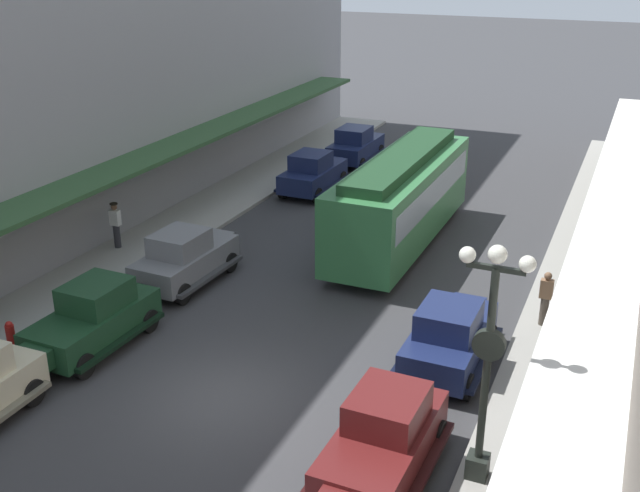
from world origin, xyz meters
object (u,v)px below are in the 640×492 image
at_px(parked_car_5, 383,436).
at_px(lamp_post_with_clock, 488,356).
at_px(parked_car_2, 313,172).
at_px(streetcar, 401,196).
at_px(parked_car_4, 185,256).
at_px(pedestrian_5, 583,403).
at_px(pedestrian_0, 577,482).
at_px(parked_car_3, 93,316).
at_px(parked_car_0, 356,144).
at_px(fire_hydrant, 11,335).
at_px(pedestrian_2, 116,225).
at_px(parked_car_6, 450,334).
at_px(pedestrian_1, 545,298).

relative_size(parked_car_5, lamp_post_with_clock, 0.83).
bearing_deg(parked_car_2, streetcar, -39.51).
relative_size(parked_car_4, streetcar, 0.45).
xyz_separation_m(parked_car_5, pedestrian_5, (3.67, 2.82, 0.05)).
bearing_deg(parked_car_5, pedestrian_0, 0.56).
bearing_deg(parked_car_3, parked_car_2, 90.30).
height_order(parked_car_4, lamp_post_with_clock, lamp_post_with_clock).
relative_size(parked_car_2, pedestrian_0, 2.61).
distance_m(parked_car_0, fire_hydrant, 21.50).
bearing_deg(pedestrian_5, parked_car_2, 132.05).
bearing_deg(parked_car_3, streetcar, 62.86).
bearing_deg(pedestrian_2, parked_car_5, -31.73).
bearing_deg(parked_car_3, lamp_post_with_clock, -7.52).
height_order(parked_car_5, pedestrian_0, parked_car_5).
height_order(parked_car_5, streetcar, streetcar).
bearing_deg(pedestrian_0, lamp_post_with_clock, 165.67).
xyz_separation_m(parked_car_6, pedestrian_2, (-12.94, 3.08, 0.07)).
bearing_deg(parked_car_5, parked_car_6, 88.01).
distance_m(parked_car_5, pedestrian_1, 8.20).
distance_m(pedestrian_2, pedestrian_5, 17.21).
height_order(parked_car_2, pedestrian_5, parked_car_2).
xyz_separation_m(lamp_post_with_clock, pedestrian_5, (1.78, 2.28, -2.00)).
distance_m(parked_car_3, pedestrian_2, 7.01).
bearing_deg(pedestrian_0, pedestrian_1, 102.02).
height_order(parked_car_0, pedestrian_5, parked_car_0).
xyz_separation_m(parked_car_2, pedestrian_5, (12.77, -14.15, 0.05)).
bearing_deg(streetcar, parked_car_5, -73.71).
xyz_separation_m(lamp_post_with_clock, pedestrian_2, (-14.66, 7.37, -1.97)).
xyz_separation_m(parked_car_0, parked_car_3, (0.06, -20.22, 0.00)).
distance_m(parked_car_4, parked_car_6, 9.35).
height_order(parked_car_4, pedestrian_1, parked_car_4).
bearing_deg(parked_car_4, streetcar, 47.77).
height_order(parked_car_2, pedestrian_0, parked_car_2).
bearing_deg(pedestrian_1, fire_hydrant, -151.28).
height_order(streetcar, pedestrian_2, streetcar).
xyz_separation_m(lamp_post_with_clock, pedestrian_1, (0.27, 7.38, -2.00)).
bearing_deg(pedestrian_2, parked_car_6, -13.39).
bearing_deg(streetcar, parked_car_4, -132.23).
relative_size(parked_car_2, pedestrian_5, 2.61).
height_order(parked_car_0, lamp_post_with_clock, lamp_post_with_clock).
bearing_deg(parked_car_6, pedestrian_2, 166.61).
bearing_deg(pedestrian_5, lamp_post_with_clock, -127.97).
distance_m(pedestrian_1, pedestrian_2, 14.93).
bearing_deg(parked_car_4, parked_car_5, -35.93).
height_order(pedestrian_0, pedestrian_2, pedestrian_2).
height_order(parked_car_6, pedestrian_1, parked_car_6).
bearing_deg(parked_car_2, parked_car_4, -89.58).
height_order(parked_car_6, pedestrian_5, parked_car_6).
relative_size(lamp_post_with_clock, pedestrian_0, 3.15).
height_order(streetcar, pedestrian_0, streetcar).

